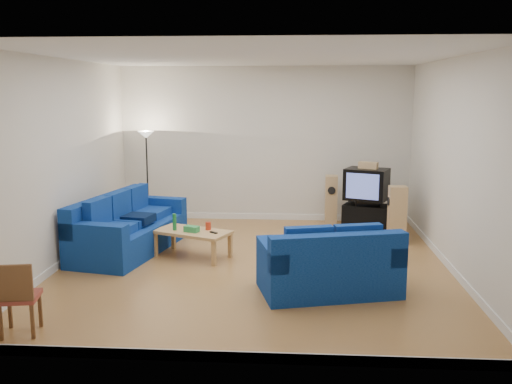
# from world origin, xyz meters

# --- Properties ---
(room) EXTENTS (6.01, 6.51, 3.21)m
(room) POSITION_xyz_m (0.00, 0.00, 1.54)
(room) COLOR brown
(room) RESTS_ON ground
(sofa_three_seat) EXTENTS (1.55, 2.63, 0.95)m
(sofa_three_seat) POSITION_xyz_m (-2.23, 0.66, 0.35)
(sofa_three_seat) COLOR navy
(sofa_three_seat) RESTS_ON ground
(sofa_loveseat) EXTENTS (2.00, 1.43, 0.91)m
(sofa_loveseat) POSITION_xyz_m (1.10, -1.16, 0.34)
(sofa_loveseat) COLOR navy
(sofa_loveseat) RESTS_ON ground
(coffee_table) EXTENTS (1.37, 1.05, 0.45)m
(coffee_table) POSITION_xyz_m (-1.04, 0.40, 0.39)
(coffee_table) COLOR tan
(coffee_table) RESTS_ON ground
(bottle) EXTENTS (0.09, 0.09, 0.27)m
(bottle) POSITION_xyz_m (-1.34, 0.41, 0.58)
(bottle) COLOR #197233
(bottle) RESTS_ON coffee_table
(tissue_box) EXTENTS (0.27, 0.21, 0.10)m
(tissue_box) POSITION_xyz_m (-1.04, 0.31, 0.49)
(tissue_box) COLOR green
(tissue_box) RESTS_ON coffee_table
(red_canister) EXTENTS (0.11, 0.11, 0.13)m
(red_canister) POSITION_xyz_m (-0.79, 0.47, 0.51)
(red_canister) COLOR red
(red_canister) RESTS_ON coffee_table
(remote) EXTENTS (0.14, 0.13, 0.02)m
(remote) POSITION_xyz_m (-0.68, 0.26, 0.46)
(remote) COLOR black
(remote) RESTS_ON coffee_table
(tv_stand) EXTENTS (1.04, 0.81, 0.56)m
(tv_stand) POSITION_xyz_m (2.04, 2.16, 0.28)
(tv_stand) COLOR black
(tv_stand) RESTS_ON ground
(av_receiver) EXTENTS (0.48, 0.41, 0.11)m
(av_receiver) POSITION_xyz_m (2.01, 2.18, 0.61)
(av_receiver) COLOR black
(av_receiver) RESTS_ON tv_stand
(television) EXTENTS (0.92, 0.81, 0.59)m
(television) POSITION_xyz_m (1.98, 2.14, 0.96)
(television) COLOR black
(television) RESTS_ON av_receiver
(centre_speaker) EXTENTS (0.38, 0.27, 0.12)m
(centre_speaker) POSITION_xyz_m (2.00, 2.15, 1.32)
(centre_speaker) COLOR tan
(centre_speaker) RESTS_ON television
(speaker_left) EXTENTS (0.25, 0.33, 1.03)m
(speaker_left) POSITION_xyz_m (1.36, 2.70, 0.52)
(speaker_left) COLOR tan
(speaker_left) RESTS_ON ground
(speaker_right) EXTENTS (0.33, 0.25, 1.03)m
(speaker_right) POSITION_xyz_m (2.45, 1.50, 0.52)
(speaker_right) COLOR tan
(speaker_right) RESTS_ON ground
(floor_lamp) EXTENTS (0.33, 0.33, 1.90)m
(floor_lamp) POSITION_xyz_m (-2.37, 2.70, 1.57)
(floor_lamp) COLOR black
(floor_lamp) RESTS_ON ground
(dining_chair) EXTENTS (0.48, 0.48, 0.86)m
(dining_chair) POSITION_xyz_m (-2.44, -2.76, 0.48)
(dining_chair) COLOR brown
(dining_chair) RESTS_ON ground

